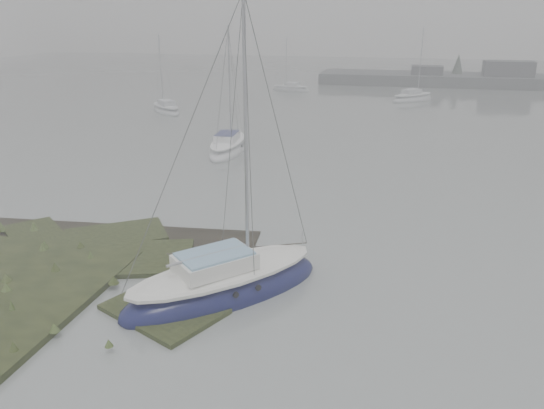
{
  "coord_description": "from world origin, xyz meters",
  "views": [
    {
      "loc": [
        7.25,
        -13.79,
        8.75
      ],
      "look_at": [
        2.61,
        5.09,
        1.8
      ],
      "focal_mm": 35.0,
      "sensor_mm": 36.0,
      "label": 1
    }
  ],
  "objects": [
    {
      "name": "sailboat_white",
      "position": [
        -4.04,
        19.66,
        0.27
      ],
      "size": [
        2.48,
        6.37,
        8.81
      ],
      "rotation": [
        0.0,
        0.0,
        0.07
      ],
      "color": "silver",
      "rests_on": "ground"
    },
    {
      "name": "sailboat_far_a",
      "position": [
        -14.74,
        33.12,
        0.24
      ],
      "size": [
        5.05,
        5.13,
        7.65
      ],
      "rotation": [
        0.0,
        0.0,
        0.77
      ],
      "color": "#B7BDC1",
      "rests_on": "ground"
    },
    {
      "name": "sailboat_main",
      "position": [
        1.97,
        0.99,
        0.32
      ],
      "size": [
        6.64,
        6.9,
        10.18
      ],
      "rotation": [
        0.0,
        0.0,
        -0.75
      ],
      "color": "#0E113D",
      "rests_on": "ground"
    },
    {
      "name": "sailboat_far_c",
      "position": [
        -6.3,
        50.93,
        0.21
      ],
      "size": [
        5.08,
        2.67,
        6.84
      ],
      "rotation": [
        0.0,
        0.0,
        1.34
      ],
      "color": "#9EA4A8",
      "rests_on": "ground"
    },
    {
      "name": "sailboat_far_b",
      "position": [
        8.23,
        46.29,
        0.25
      ],
      "size": [
        5.33,
        5.6,
        8.22
      ],
      "rotation": [
        0.0,
        0.0,
        -0.74
      ],
      "color": "silver",
      "rests_on": "ground"
    },
    {
      "name": "ground",
      "position": [
        0.0,
        30.0,
        0.0
      ],
      "size": [
        160.0,
        160.0,
        0.0
      ],
      "primitive_type": "plane",
      "color": "slate",
      "rests_on": "ground"
    }
  ]
}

